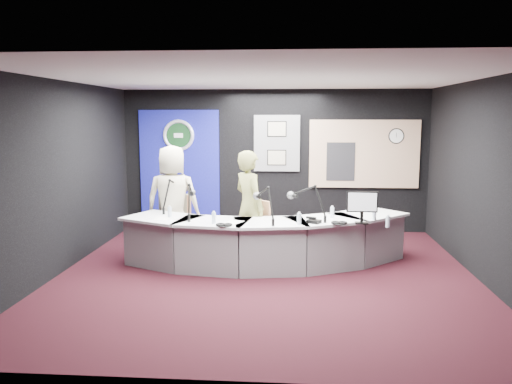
# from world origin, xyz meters

# --- Properties ---
(ground) EXTENTS (6.00, 6.00, 0.00)m
(ground) POSITION_xyz_m (0.00, 0.00, 0.00)
(ground) COLOR black
(ground) RESTS_ON ground
(ceiling) EXTENTS (6.00, 6.00, 0.02)m
(ceiling) POSITION_xyz_m (0.00, 0.00, 2.80)
(ceiling) COLOR silver
(ceiling) RESTS_ON ground
(wall_back) EXTENTS (6.00, 0.02, 2.80)m
(wall_back) POSITION_xyz_m (0.00, 3.00, 1.40)
(wall_back) COLOR black
(wall_back) RESTS_ON ground
(wall_front) EXTENTS (6.00, 0.02, 2.80)m
(wall_front) POSITION_xyz_m (0.00, -3.00, 1.40)
(wall_front) COLOR black
(wall_front) RESTS_ON ground
(wall_left) EXTENTS (0.02, 6.00, 2.80)m
(wall_left) POSITION_xyz_m (-3.00, 0.00, 1.40)
(wall_left) COLOR black
(wall_left) RESTS_ON ground
(wall_right) EXTENTS (0.02, 6.00, 2.80)m
(wall_right) POSITION_xyz_m (3.00, 0.00, 1.40)
(wall_right) COLOR black
(wall_right) RESTS_ON ground
(broadcast_desk) EXTENTS (4.50, 1.90, 0.75)m
(broadcast_desk) POSITION_xyz_m (-0.05, 0.55, 0.38)
(broadcast_desk) COLOR silver
(broadcast_desk) RESTS_ON ground
(backdrop_panel) EXTENTS (1.60, 0.05, 2.30)m
(backdrop_panel) POSITION_xyz_m (-1.90, 2.97, 1.25)
(backdrop_panel) COLOR navy
(backdrop_panel) RESTS_ON wall_back
(agency_seal) EXTENTS (0.63, 0.07, 0.63)m
(agency_seal) POSITION_xyz_m (-1.90, 2.93, 1.90)
(agency_seal) COLOR silver
(agency_seal) RESTS_ON backdrop_panel
(seal_center) EXTENTS (0.48, 0.01, 0.48)m
(seal_center) POSITION_xyz_m (-1.90, 2.94, 1.90)
(seal_center) COLOR #0E3314
(seal_center) RESTS_ON backdrop_panel
(pinboard) EXTENTS (0.90, 0.04, 1.10)m
(pinboard) POSITION_xyz_m (0.05, 2.97, 1.75)
(pinboard) COLOR slate
(pinboard) RESTS_ON wall_back
(framed_photo_upper) EXTENTS (0.34, 0.02, 0.27)m
(framed_photo_upper) POSITION_xyz_m (0.05, 2.94, 2.03)
(framed_photo_upper) COLOR gray
(framed_photo_upper) RESTS_ON pinboard
(framed_photo_lower) EXTENTS (0.34, 0.02, 0.27)m
(framed_photo_lower) POSITION_xyz_m (0.05, 2.94, 1.47)
(framed_photo_lower) COLOR gray
(framed_photo_lower) RESTS_ON pinboard
(booth_window_frame) EXTENTS (2.12, 0.06, 1.32)m
(booth_window_frame) POSITION_xyz_m (1.75, 2.97, 1.55)
(booth_window_frame) COLOR tan
(booth_window_frame) RESTS_ON wall_back
(booth_glow) EXTENTS (2.00, 0.02, 1.20)m
(booth_glow) POSITION_xyz_m (1.75, 2.96, 1.55)
(booth_glow) COLOR beige
(booth_glow) RESTS_ON booth_window_frame
(equipment_rack) EXTENTS (0.55, 0.02, 0.75)m
(equipment_rack) POSITION_xyz_m (1.30, 2.94, 1.40)
(equipment_rack) COLOR black
(equipment_rack) RESTS_ON booth_window_frame
(wall_clock) EXTENTS (0.28, 0.01, 0.28)m
(wall_clock) POSITION_xyz_m (2.35, 2.94, 1.90)
(wall_clock) COLOR white
(wall_clock) RESTS_ON booth_window_frame
(armchair_left) EXTENTS (0.54, 0.54, 0.88)m
(armchair_left) POSITION_xyz_m (-1.61, 1.10, 0.44)
(armchair_left) COLOR #AC724E
(armchair_left) RESTS_ON ground
(armchair_right) EXTENTS (0.78, 0.78, 0.98)m
(armchair_right) POSITION_xyz_m (-0.30, 0.75, 0.49)
(armchair_right) COLOR #AC724E
(armchair_right) RESTS_ON ground
(draped_jacket) EXTENTS (0.51, 0.15, 0.70)m
(draped_jacket) POSITION_xyz_m (-1.65, 1.35, 0.62)
(draped_jacket) COLOR #696758
(draped_jacket) RESTS_ON armchair_left
(person_man) EXTENTS (0.90, 0.59, 1.81)m
(person_man) POSITION_xyz_m (-1.61, 1.10, 0.91)
(person_man) COLOR beige
(person_man) RESTS_ON ground
(person_woman) EXTENTS (0.72, 0.76, 1.76)m
(person_woman) POSITION_xyz_m (-0.30, 0.75, 0.88)
(person_woman) COLOR olive
(person_woman) RESTS_ON ground
(computer_monitor) EXTENTS (0.42, 0.03, 0.29)m
(computer_monitor) POSITION_xyz_m (1.37, 0.17, 1.07)
(computer_monitor) COLOR black
(computer_monitor) RESTS_ON broadcast_desk
(desk_phone) EXTENTS (0.23, 0.21, 0.05)m
(desk_phone) POSITION_xyz_m (0.69, 0.16, 0.78)
(desk_phone) COLOR black
(desk_phone) RESTS_ON broadcast_desk
(headphones_near) EXTENTS (0.23, 0.23, 0.04)m
(headphones_near) POSITION_xyz_m (1.05, 0.13, 0.77)
(headphones_near) COLOR black
(headphones_near) RESTS_ON broadcast_desk
(headphones_far) EXTENTS (0.23, 0.23, 0.04)m
(headphones_far) POSITION_xyz_m (-0.58, -0.13, 0.77)
(headphones_far) COLOR black
(headphones_far) RESTS_ON broadcast_desk
(paper_stack) EXTENTS (0.21, 0.30, 0.00)m
(paper_stack) POSITION_xyz_m (-1.58, 0.31, 0.75)
(paper_stack) COLOR white
(paper_stack) RESTS_ON broadcast_desk
(notepad) EXTENTS (0.31, 0.36, 0.00)m
(notepad) POSITION_xyz_m (-0.48, 0.13, 0.75)
(notepad) COLOR white
(notepad) RESTS_ON broadcast_desk
(boom_mic_a) EXTENTS (0.35, 0.70, 0.60)m
(boom_mic_a) POSITION_xyz_m (-1.53, 0.95, 1.05)
(boom_mic_a) COLOR black
(boom_mic_a) RESTS_ON broadcast_desk
(boom_mic_b) EXTENTS (0.20, 0.74, 0.60)m
(boom_mic_b) POSITION_xyz_m (-1.17, 0.43, 1.05)
(boom_mic_b) COLOR black
(boom_mic_b) RESTS_ON broadcast_desk
(boom_mic_c) EXTENTS (0.39, 0.68, 0.60)m
(boom_mic_c) POSITION_xyz_m (-0.03, 0.19, 1.05)
(boom_mic_c) COLOR black
(boom_mic_c) RESTS_ON broadcast_desk
(boom_mic_d) EXTENTS (0.62, 0.48, 0.60)m
(boom_mic_d) POSITION_xyz_m (0.60, 0.39, 1.05)
(boom_mic_d) COLOR black
(boom_mic_d) RESTS_ON broadcast_desk
(water_bottles) EXTENTS (3.26, 0.70, 0.18)m
(water_bottles) POSITION_xyz_m (0.10, 0.28, 0.84)
(water_bottles) COLOR silver
(water_bottles) RESTS_ON broadcast_desk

